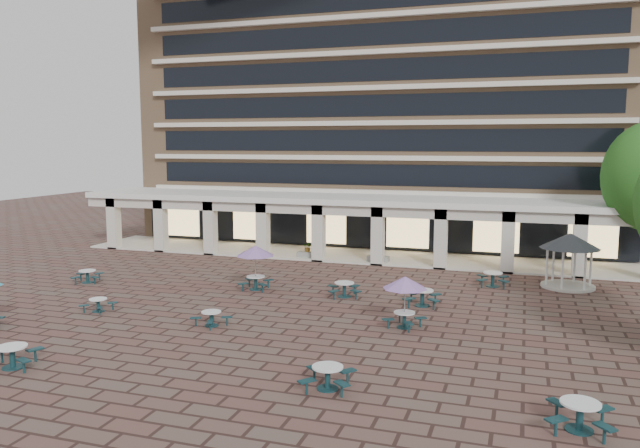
{
  "coord_description": "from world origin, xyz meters",
  "views": [
    {
      "loc": [
        11.47,
        -28.4,
        8.23
      ],
      "look_at": [
        1.09,
        3.0,
        3.91
      ],
      "focal_mm": 35.0,
      "sensor_mm": 36.0,
      "label": 1
    }
  ],
  "objects_px": {
    "picnic_table_1": "(211,317)",
    "picnic_table_0": "(12,355)",
    "picnic_table_2": "(328,375)",
    "planter_right": "(378,256)",
    "planter_left": "(308,252)",
    "gazebo": "(570,247)"
  },
  "relations": [
    {
      "from": "picnic_table_1",
      "to": "picnic_table_2",
      "type": "height_order",
      "value": "picnic_table_2"
    },
    {
      "from": "picnic_table_1",
      "to": "planter_left",
      "type": "bearing_deg",
      "value": 116.52
    },
    {
      "from": "gazebo",
      "to": "planter_left",
      "type": "height_order",
      "value": "gazebo"
    },
    {
      "from": "picnic_table_0",
      "to": "picnic_table_2",
      "type": "bearing_deg",
      "value": -15.95
    },
    {
      "from": "picnic_table_1",
      "to": "picnic_table_0",
      "type": "bearing_deg",
      "value": -100.08
    },
    {
      "from": "picnic_table_1",
      "to": "gazebo",
      "type": "relative_size",
      "value": 0.55
    },
    {
      "from": "gazebo",
      "to": "planter_right",
      "type": "height_order",
      "value": "gazebo"
    },
    {
      "from": "picnic_table_0",
      "to": "planter_left",
      "type": "bearing_deg",
      "value": 58.1
    },
    {
      "from": "picnic_table_0",
      "to": "gazebo",
      "type": "bearing_deg",
      "value": 20.58
    },
    {
      "from": "picnic_table_2",
      "to": "planter_right",
      "type": "xyz_separation_m",
      "value": [
        -3.38,
        22.16,
        -0.0
      ]
    },
    {
      "from": "gazebo",
      "to": "planter_left",
      "type": "relative_size",
      "value": 2.23
    },
    {
      "from": "picnic_table_1",
      "to": "planter_left",
      "type": "xyz_separation_m",
      "value": [
        -1.31,
        16.87,
        0.06
      ]
    },
    {
      "from": "picnic_table_0",
      "to": "picnic_table_1",
      "type": "height_order",
      "value": "picnic_table_0"
    },
    {
      "from": "planter_left",
      "to": "planter_right",
      "type": "xyz_separation_m",
      "value": [
        5.12,
        0.0,
        0.01
      ]
    },
    {
      "from": "picnic_table_1",
      "to": "gazebo",
      "type": "xyz_separation_m",
      "value": [
        15.78,
        13.2,
        1.94
      ]
    },
    {
      "from": "planter_left",
      "to": "planter_right",
      "type": "bearing_deg",
      "value": 0.0
    },
    {
      "from": "picnic_table_2",
      "to": "gazebo",
      "type": "bearing_deg",
      "value": 58.56
    },
    {
      "from": "picnic_table_1",
      "to": "gazebo",
      "type": "distance_m",
      "value": 20.67
    },
    {
      "from": "planter_right",
      "to": "gazebo",
      "type": "bearing_deg",
      "value": -17.02
    },
    {
      "from": "picnic_table_2",
      "to": "planter_right",
      "type": "relative_size",
      "value": 1.29
    },
    {
      "from": "gazebo",
      "to": "planter_right",
      "type": "distance_m",
      "value": 12.65
    },
    {
      "from": "picnic_table_1",
      "to": "planter_right",
      "type": "xyz_separation_m",
      "value": [
        3.81,
        16.87,
        0.07
      ]
    }
  ]
}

